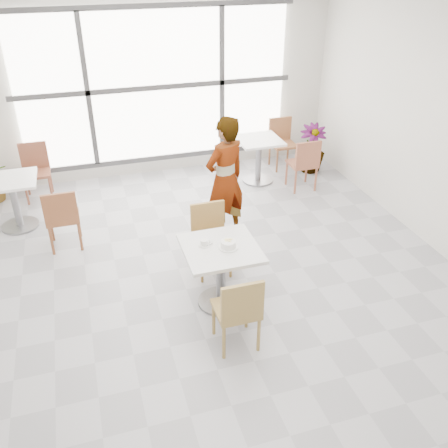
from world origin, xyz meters
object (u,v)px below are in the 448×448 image
object	(u,v)px
main_table	(221,265)
bg_chair_right_near	(305,162)
oatmeal_bowl	(228,244)
bg_table_right	(259,154)
coffee_cup	(205,243)
bg_chair_left_near	(62,216)
person	(225,180)
bg_chair_left_far	(36,167)
chair_far	(210,233)
plant_right	(311,148)
bg_table_left	(13,196)
chair_near	(239,309)
bg_chair_right_far	(282,139)

from	to	relation	value
main_table	bg_chair_right_near	xyz separation A→B (m)	(2.12, 2.38, -0.02)
oatmeal_bowl	bg_table_right	bearing A→B (deg)	63.71
coffee_cup	bg_chair_left_near	distance (m)	2.19
oatmeal_bowl	bg_chair_right_near	world-z (taller)	bg_chair_right_near
person	bg_chair_left_far	size ratio (longest dim) A/B	1.97
chair_far	person	world-z (taller)	person
plant_right	bg_table_left	bearing A→B (deg)	-173.22
chair_near	main_table	bearing A→B (deg)	-93.03
chair_near	bg_chair_right_near	xyz separation A→B (m)	(2.16, 3.12, 0.00)
plant_right	person	bearing A→B (deg)	-141.45
chair_far	bg_chair_right_near	bearing A→B (deg)	39.50
oatmeal_bowl	bg_chair_right_far	bearing A→B (deg)	58.86
main_table	plant_right	bearing A→B (deg)	49.86
main_table	bg_table_left	xyz separation A→B (m)	(-2.27, 2.48, -0.04)
coffee_cup	bg_chair_left_near	bearing A→B (deg)	132.88
main_table	bg_table_left	bearing A→B (deg)	132.51
main_table	chair_near	size ratio (longest dim) A/B	0.92
chair_far	bg_table_left	world-z (taller)	chair_far
chair_near	bg_table_left	bearing A→B (deg)	-55.19
main_table	bg_chair_left_near	xyz separation A→B (m)	(-1.63, 1.68, -0.02)
coffee_cup	bg_chair_right_near	world-z (taller)	bg_chair_right_near
main_table	bg_chair_left_far	distance (m)	3.96
main_table	chair_near	xyz separation A→B (m)	(-0.04, -0.73, -0.02)
coffee_cup	bg_chair_right_far	distance (m)	4.07
chair_near	bg_chair_right_far	bearing A→B (deg)	-117.92
chair_far	oatmeal_bowl	xyz separation A→B (m)	(0.00, -0.73, 0.29)
chair_far	bg_table_right	world-z (taller)	chair_far
bg_chair_left_far	plant_right	size ratio (longest dim) A/B	1.04
bg_chair_left_far	plant_right	world-z (taller)	bg_chair_left_far
coffee_cup	bg_table_right	xyz separation A→B (m)	(1.69, 2.84, -0.29)
main_table	chair_far	xyz separation A→B (m)	(0.07, 0.70, -0.02)
chair_near	bg_chair_right_near	distance (m)	3.79
main_table	bg_chair_right_near	distance (m)	3.19
main_table	bg_chair_right_far	distance (m)	4.05
coffee_cup	bg_chair_left_far	size ratio (longest dim) A/B	0.18
bg_table_left	plant_right	xyz separation A→B (m)	(4.85, 0.58, -0.07)
bg_chair_right_far	coffee_cup	bearing A→B (deg)	-124.80
main_table	oatmeal_bowl	size ratio (longest dim) A/B	3.81
chair_near	bg_chair_left_near	distance (m)	2.89
coffee_cup	bg_chair_right_far	size ratio (longest dim) A/B	0.18
chair_far	plant_right	xyz separation A→B (m)	(2.50, 2.36, -0.08)
main_table	plant_right	size ratio (longest dim) A/B	0.95
chair_near	oatmeal_bowl	distance (m)	0.77
coffee_cup	bg_table_right	world-z (taller)	coffee_cup
oatmeal_bowl	person	world-z (taller)	person
bg_table_right	bg_chair_right_far	size ratio (longest dim) A/B	0.86
oatmeal_bowl	bg_table_right	world-z (taller)	oatmeal_bowl
bg_table_left	bg_chair_right_near	size ratio (longest dim) A/B	0.86
main_table	person	bearing A→B (deg)	70.93
bg_chair_left_near	bg_chair_right_near	size ratio (longest dim) A/B	1.00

